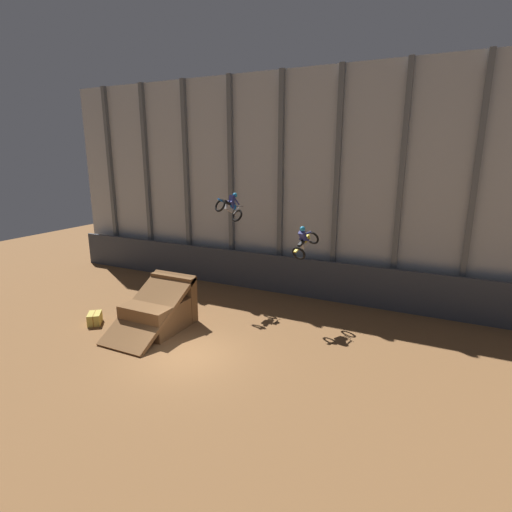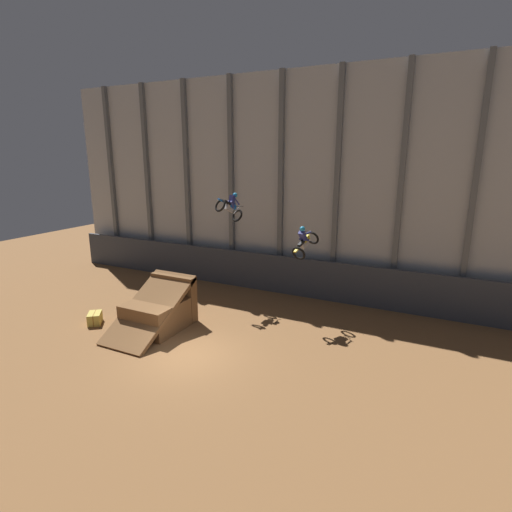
% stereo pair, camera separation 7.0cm
% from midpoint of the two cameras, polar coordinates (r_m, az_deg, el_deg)
% --- Properties ---
extents(ground_plane, '(60.00, 60.00, 0.00)m').
position_cam_midpoint_polar(ground_plane, '(17.51, -9.52, -13.89)').
color(ground_plane, brown).
extents(arena_back_wall, '(32.00, 0.40, 12.85)m').
position_cam_midpoint_polar(arena_back_wall, '(24.20, 3.80, 10.01)').
color(arena_back_wall, '#ADB2B7').
rests_on(arena_back_wall, ground_plane).
extents(lower_barrier, '(31.36, 0.20, 2.33)m').
position_cam_midpoint_polar(lower_barrier, '(24.40, 2.84, -2.54)').
color(lower_barrier, '#383D47').
rests_on(lower_barrier, ground_plane).
extents(dirt_ramp, '(2.50, 4.35, 2.50)m').
position_cam_midpoint_polar(dirt_ramp, '(20.20, -13.38, -7.48)').
color(dirt_ramp, brown).
rests_on(dirt_ramp, ground_plane).
extents(rider_bike_left_air, '(1.22, 1.82, 1.67)m').
position_cam_midpoint_polar(rider_bike_left_air, '(22.01, -3.61, 7.04)').
color(rider_bike_left_air, black).
extents(rider_bike_right_air, '(1.04, 1.90, 1.67)m').
position_cam_midpoint_polar(rider_bike_right_air, '(19.65, 7.07, 2.03)').
color(rider_bike_right_air, black).
extents(hay_bale_trackside, '(1.03, 1.08, 0.57)m').
position_cam_midpoint_polar(hay_bale_trackside, '(21.71, -21.94, -8.24)').
color(hay_bale_trackside, '#CCB751').
rests_on(hay_bale_trackside, ground_plane).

